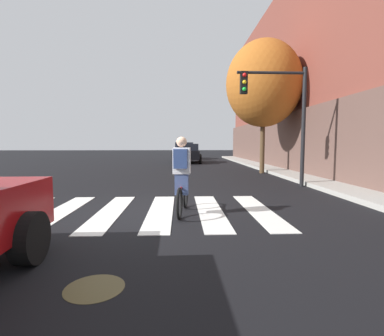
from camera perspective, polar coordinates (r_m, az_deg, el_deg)
name	(u,v)px	position (r m, az deg, el deg)	size (l,w,h in m)	color
ground_plane	(139,212)	(6.76, -10.41, -8.44)	(120.00, 120.00, 0.00)	black
crosswalk_stripes	(136,211)	(6.77, -11.01, -8.38)	(6.20, 3.52, 0.01)	silver
manhole_cover	(95,288)	(3.51, -18.67, -21.48)	(0.64, 0.64, 0.01)	#473D1E
sedan_mid	(189,153)	(23.22, -0.68, 2.99)	(2.27, 4.49, 1.52)	black
sedan_far	(185,150)	(28.80, -1.43, 3.48)	(2.50, 4.89, 1.65)	silver
cyclist	(182,176)	(6.22, -2.01, -1.62)	(0.39, 1.70, 1.69)	black
traffic_light_near	(281,106)	(10.85, 17.13, 11.62)	(2.47, 0.28, 4.20)	black
fire_hydrant	(320,166)	(14.00, 23.97, 0.29)	(0.33, 0.22, 0.78)	gold
street_tree_near	(264,84)	(15.70, 13.94, 15.81)	(3.80, 3.80, 6.76)	#4C3823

